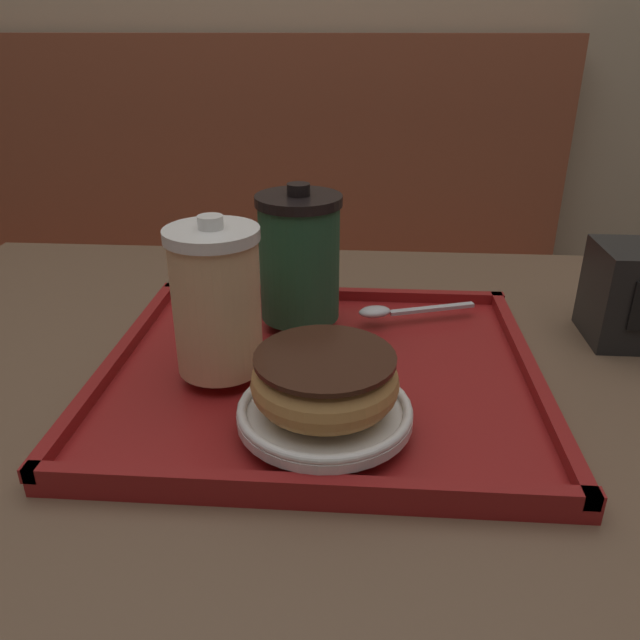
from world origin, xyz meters
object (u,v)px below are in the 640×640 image
object	(u,v)px
coffee_cup_rear	(299,257)
spoon	(390,311)
donut_chocolate_glazed	(325,380)
coffee_cup_front	(216,300)

from	to	relation	value
coffee_cup_rear	spoon	bearing A→B (deg)	4.84
donut_chocolate_glazed	spoon	world-z (taller)	donut_chocolate_glazed
coffee_cup_rear	coffee_cup_front	bearing A→B (deg)	-117.69
coffee_cup_rear	spoon	size ratio (longest dim) A/B	1.09
coffee_cup_rear	spoon	distance (m)	0.12
donut_chocolate_glazed	spoon	xyz separation A→B (m)	(0.06, 0.20, -0.03)
coffee_cup_rear	donut_chocolate_glazed	bearing A→B (deg)	-78.69
donut_chocolate_glazed	spoon	distance (m)	0.21
coffee_cup_rear	donut_chocolate_glazed	xyz separation A→B (m)	(0.04, -0.19, -0.03)
coffee_cup_front	coffee_cup_rear	xyz separation A→B (m)	(0.06, 0.12, 0.00)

